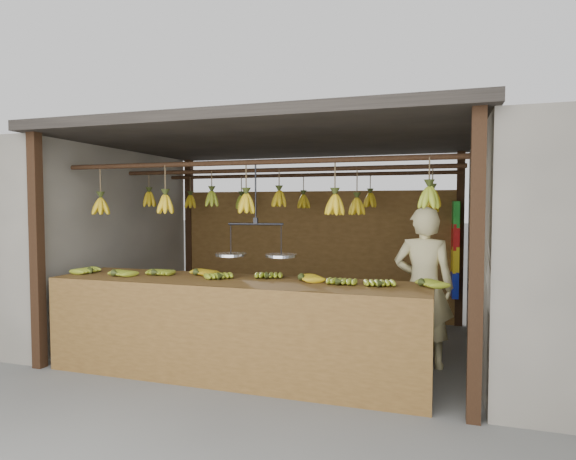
% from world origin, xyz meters
% --- Properties ---
extents(ground, '(80.00, 80.00, 0.00)m').
position_xyz_m(ground, '(0.00, 0.00, 0.00)').
color(ground, '#5B5B57').
extents(stall, '(4.30, 3.30, 2.40)m').
position_xyz_m(stall, '(0.00, 0.33, 1.97)').
color(stall, black).
rests_on(stall, ground).
extents(neighbor_left, '(3.00, 3.00, 2.30)m').
position_xyz_m(neighbor_left, '(-3.60, 0.00, 1.15)').
color(neighbor_left, slate).
rests_on(neighbor_left, ground).
extents(counter, '(3.62, 0.81, 0.96)m').
position_xyz_m(counter, '(-0.07, -1.23, 0.71)').
color(counter, brown).
rests_on(counter, ground).
extents(hanging_bananas, '(3.56, 2.22, 0.37)m').
position_xyz_m(hanging_bananas, '(-0.01, -0.01, 1.64)').
color(hanging_bananas, gold).
rests_on(hanging_bananas, ground).
extents(balance_scale, '(0.77, 0.35, 0.89)m').
position_xyz_m(balance_scale, '(0.09, -1.00, 1.17)').
color(balance_scale, black).
rests_on(balance_scale, ground).
extents(vendor, '(0.60, 0.41, 1.59)m').
position_xyz_m(vendor, '(1.60, -0.31, 0.79)').
color(vendor, beige).
rests_on(vendor, ground).
extents(bag_bundles, '(0.08, 0.26, 1.25)m').
position_xyz_m(bag_bundles, '(1.94, 1.35, 1.03)').
color(bag_bundles, '#199926').
rests_on(bag_bundles, ground).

